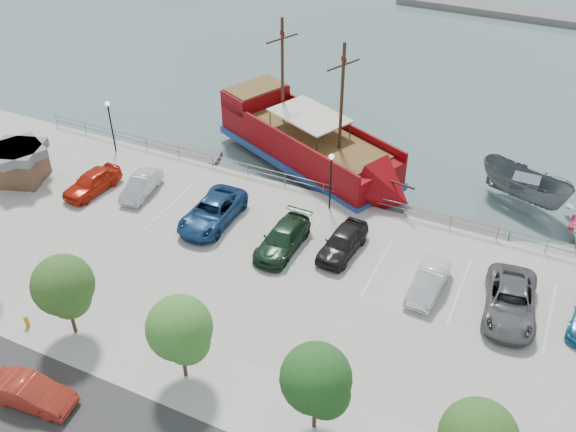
% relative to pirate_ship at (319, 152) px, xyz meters
% --- Properties ---
extents(ground, '(160.00, 160.00, 0.00)m').
position_rel_pirate_ship_xyz_m(ground, '(3.00, -11.70, -1.93)').
color(ground, '#4D6465').
extents(sidewalk, '(100.00, 4.00, 0.05)m').
position_rel_pirate_ship_xyz_m(sidewalk, '(3.00, -21.70, -0.92)').
color(sidewalk, '#B4B2A8').
rests_on(sidewalk, land_slab).
extents(seawall_railing, '(50.00, 0.06, 1.00)m').
position_rel_pirate_ship_xyz_m(seawall_railing, '(3.00, -3.90, -0.41)').
color(seawall_railing, slate).
rests_on(seawall_railing, land_slab).
extents(far_shore, '(40.00, 3.00, 0.80)m').
position_rel_pirate_ship_xyz_m(far_shore, '(13.00, 43.30, -1.53)').
color(far_shore, slate).
rests_on(far_shore, ground).
extents(pirate_ship, '(18.43, 11.87, 11.55)m').
position_rel_pirate_ship_xyz_m(pirate_ship, '(0.00, 0.00, 0.00)').
color(pirate_ship, maroon).
rests_on(pirate_ship, ground).
extents(patrol_boat, '(7.37, 5.12, 2.67)m').
position_rel_pirate_ship_xyz_m(patrol_boat, '(14.71, 2.42, -0.60)').
color(patrol_boat, '#586063').
rests_on(patrol_boat, ground).
extents(dock_west, '(7.60, 3.62, 0.42)m').
position_rel_pirate_ship_xyz_m(dock_west, '(-11.42, -2.50, -1.73)').
color(dock_west, slate).
rests_on(dock_west, ground).
extents(dock_mid, '(7.18, 2.53, 0.40)m').
position_rel_pirate_ship_xyz_m(dock_mid, '(11.11, -2.50, -1.73)').
color(dock_mid, '#66605C').
rests_on(dock_mid, ground).
extents(dock_east, '(6.53, 3.84, 0.36)m').
position_rel_pirate_ship_xyz_m(dock_east, '(18.07, -2.50, -1.76)').
color(dock_east, '#979592').
rests_on(dock_east, ground).
extents(shed, '(4.20, 4.20, 2.74)m').
position_rel_pirate_ship_xyz_m(shed, '(-18.46, -11.38, 0.52)').
color(shed, brown).
rests_on(shed, land_slab).
extents(street_sedan, '(4.46, 1.96, 1.42)m').
position_rel_pirate_ship_xyz_m(street_sedan, '(-3.71, -26.20, -0.22)').
color(street_sedan, '#B52D1F').
rests_on(street_sedan, street).
extents(fire_hydrant, '(0.26, 0.26, 0.75)m').
position_rel_pirate_ship_xyz_m(fire_hydrant, '(-7.59, -22.50, -0.53)').
color(fire_hydrant, '#D0960F').
rests_on(fire_hydrant, sidewalk).
extents(lamp_post_left, '(0.36, 0.36, 4.28)m').
position_rel_pirate_ship_xyz_m(lamp_post_left, '(-15.00, -5.20, 2.00)').
color(lamp_post_left, black).
rests_on(lamp_post_left, land_slab).
extents(lamp_post_mid, '(0.36, 0.36, 4.28)m').
position_rel_pirate_ship_xyz_m(lamp_post_mid, '(3.00, -5.20, 2.00)').
color(lamp_post_mid, black).
rests_on(lamp_post_mid, land_slab).
extents(tree_c, '(3.30, 3.20, 5.00)m').
position_rel_pirate_ship_xyz_m(tree_c, '(-4.85, -21.77, 2.36)').
color(tree_c, '#473321').
rests_on(tree_c, sidewalk).
extents(tree_d, '(3.30, 3.20, 5.00)m').
position_rel_pirate_ship_xyz_m(tree_d, '(2.15, -21.77, 2.36)').
color(tree_d, '#473321').
rests_on(tree_d, sidewalk).
extents(tree_e, '(3.30, 3.20, 5.00)m').
position_rel_pirate_ship_xyz_m(tree_e, '(9.15, -21.77, 2.36)').
color(tree_e, '#473321').
rests_on(tree_e, sidewalk).
extents(parked_car_a, '(2.37, 4.75, 1.55)m').
position_rel_pirate_ship_xyz_m(parked_car_a, '(-12.95, -10.40, -0.16)').
color(parked_car_a, red).
rests_on(parked_car_a, land_slab).
extents(parked_car_b, '(1.99, 4.27, 1.35)m').
position_rel_pirate_ship_xyz_m(parked_car_b, '(-9.65, -9.16, -0.26)').
color(parked_car_b, '#B4B6B9').
rests_on(parked_car_b, land_slab).
extents(parked_car_c, '(2.78, 5.89, 1.63)m').
position_rel_pirate_ship_xyz_m(parked_car_c, '(-3.40, -9.93, -0.12)').
color(parked_car_c, navy).
rests_on(parked_car_c, land_slab).
extents(parked_car_d, '(2.18, 5.21, 1.50)m').
position_rel_pirate_ship_xyz_m(parked_car_d, '(2.00, -10.48, -0.18)').
color(parked_car_d, '#17331C').
rests_on(parked_car_d, land_slab).
extents(parked_car_e, '(2.24, 4.78, 1.58)m').
position_rel_pirate_ship_xyz_m(parked_car_e, '(5.51, -9.23, -0.14)').
color(parked_car_e, black).
rests_on(parked_car_e, land_slab).
extents(parked_car_f, '(1.74, 4.42, 1.43)m').
position_rel_pirate_ship_xyz_m(parked_car_f, '(11.29, -10.44, -0.22)').
color(parked_car_f, silver).
rests_on(parked_car_f, land_slab).
extents(parked_car_g, '(3.48, 6.24, 1.65)m').
position_rel_pirate_ship_xyz_m(parked_car_g, '(15.82, -10.27, -0.11)').
color(parked_car_g, '#5A5A5C').
rests_on(parked_car_g, land_slab).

